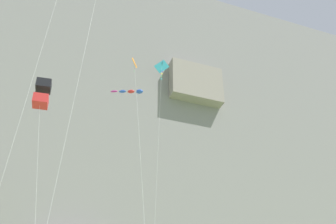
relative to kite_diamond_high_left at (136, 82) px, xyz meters
name	(u,v)px	position (x,y,z in m)	size (l,w,h in m)	color
cliff_face	(73,153)	(-2.73, 29.76, 5.27)	(180.00, 25.22, 72.51)	gray
kite_diamond_high_left	(136,82)	(0.00, 0.00, 0.00)	(2.76, 4.00, 34.63)	orange
kite_windsock_upper_left	(132,93)	(0.19, 2.25, 0.10)	(4.40, 5.41, 31.47)	blue
kite_diamond_upper_right	(161,78)	(2.21, -2.34, -0.55)	(3.22, 4.70, 33.09)	#38B2D1
kite_box_far_right	(42,94)	(-9.51, -8.82, -9.96)	(2.91, 5.51, 22.10)	black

